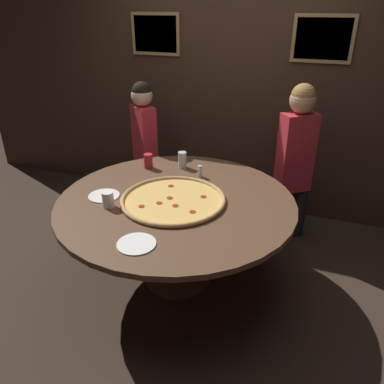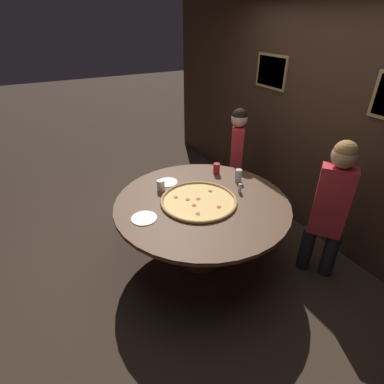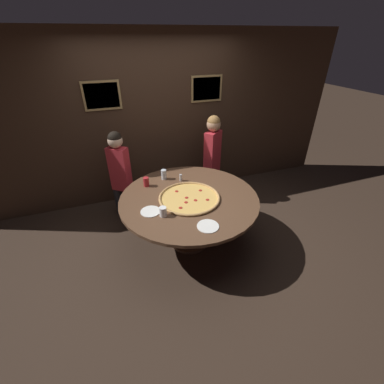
% 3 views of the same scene
% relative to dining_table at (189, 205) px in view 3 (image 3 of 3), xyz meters
% --- Properties ---
extents(ground_plane, '(24.00, 24.00, 0.00)m').
position_rel_dining_table_xyz_m(ground_plane, '(0.00, 0.00, -0.63)').
color(ground_plane, '#38281E').
extents(back_wall, '(6.40, 0.08, 2.60)m').
position_rel_dining_table_xyz_m(back_wall, '(0.00, 1.47, 0.68)').
color(back_wall, '#3D281C').
rests_on(back_wall, ground_plane).
extents(dining_table, '(1.75, 1.75, 0.74)m').
position_rel_dining_table_xyz_m(dining_table, '(0.00, 0.00, 0.00)').
color(dining_table, brown).
rests_on(dining_table, ground_plane).
extents(giant_pizza, '(0.77, 0.77, 0.03)m').
position_rel_dining_table_xyz_m(giant_pizza, '(-0.01, -0.03, 0.13)').
color(giant_pizza, '#EAB75B').
rests_on(giant_pizza, dining_table).
extents(drink_cup_front_edge, '(0.07, 0.07, 0.13)m').
position_rel_dining_table_xyz_m(drink_cup_front_edge, '(-0.45, 0.46, 0.18)').
color(drink_cup_front_edge, '#B22328').
rests_on(drink_cup_front_edge, dining_table).
extents(drink_cup_by_shaker, '(0.08, 0.08, 0.12)m').
position_rel_dining_table_xyz_m(drink_cup_by_shaker, '(-0.40, -0.27, 0.17)').
color(drink_cup_by_shaker, white).
rests_on(drink_cup_by_shaker, dining_table).
extents(drink_cup_far_right, '(0.07, 0.07, 0.14)m').
position_rel_dining_table_xyz_m(drink_cup_far_right, '(-0.18, 0.57, 0.18)').
color(drink_cup_far_right, silver).
rests_on(drink_cup_far_right, dining_table).
extents(white_plate_beside_cup, '(0.24, 0.24, 0.01)m').
position_rel_dining_table_xyz_m(white_plate_beside_cup, '(-0.00, -0.61, 0.12)').
color(white_plate_beside_cup, white).
rests_on(white_plate_beside_cup, dining_table).
extents(white_plate_left_side, '(0.23, 0.23, 0.01)m').
position_rel_dining_table_xyz_m(white_plate_left_side, '(-0.52, -0.14, 0.12)').
color(white_plate_left_side, white).
rests_on(white_plate_left_side, dining_table).
extents(condiment_shaker, '(0.04, 0.04, 0.10)m').
position_rel_dining_table_xyz_m(condiment_shaker, '(0.03, 0.44, 0.16)').
color(condiment_shaker, silver).
rests_on(condiment_shaker, dining_table).
extents(diner_side_left, '(0.35, 0.31, 1.37)m').
position_rel_dining_table_xyz_m(diner_side_left, '(-0.74, 0.96, 0.15)').
color(diner_side_left, '#232328').
rests_on(diner_side_left, ground_plane).
extents(diner_centre_back, '(0.37, 0.33, 1.45)m').
position_rel_dining_table_xyz_m(diner_centre_back, '(0.74, 0.96, 0.20)').
color(diner_centre_back, '#232328').
rests_on(diner_centre_back, ground_plane).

